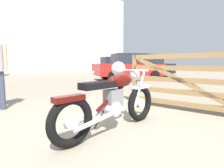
% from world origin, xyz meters
% --- Properties ---
extents(ground_plane, '(80.00, 80.00, 0.00)m').
position_xyz_m(ground_plane, '(0.00, 0.00, 0.00)').
color(ground_plane, gray).
extents(vintage_motorcycle, '(1.93, 1.09, 1.07)m').
position_xyz_m(vintage_motorcycle, '(0.05, -0.26, 0.49)').
color(vintage_motorcycle, black).
rests_on(vintage_motorcycle, ground_plane).
extents(timber_gate, '(1.42, 2.25, 1.60)m').
position_xyz_m(timber_gate, '(2.01, 0.06, 0.70)').
color(timber_gate, olive).
rests_on(timber_gate, ground_plane).
extents(pale_sedan_back, '(4.31, 2.15, 1.67)m').
position_xyz_m(pale_sedan_back, '(4.12, 7.47, 0.84)').
color(pale_sedan_back, black).
rests_on(pale_sedan_back, ground_plane).
extents(blue_hatchback_right, '(4.81, 2.21, 1.74)m').
position_xyz_m(blue_hatchback_right, '(6.14, 14.39, 0.94)').
color(blue_hatchback_right, black).
rests_on(blue_hatchback_right, ground_plane).
extents(white_estate_far, '(4.09, 2.23, 1.78)m').
position_xyz_m(white_estate_far, '(6.74, 9.54, 0.92)').
color(white_estate_far, black).
rests_on(white_estate_far, ground_plane).
extents(industrial_building, '(23.21, 14.49, 10.65)m').
position_xyz_m(industrial_building, '(-1.51, 26.98, 5.33)').
color(industrial_building, '#B2B2B7').
rests_on(industrial_building, ground_plane).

